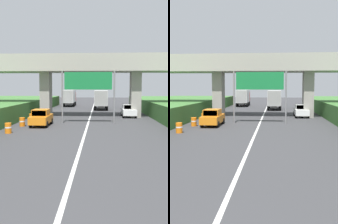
% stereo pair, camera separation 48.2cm
% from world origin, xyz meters
% --- Properties ---
extents(lane_centre_stripe, '(0.20, 90.71, 0.01)m').
position_xyz_m(lane_centre_stripe, '(0.00, 25.35, 0.00)').
color(lane_centre_stripe, white).
rests_on(lane_centre_stripe, ground).
extents(overpass_bridge, '(40.00, 4.80, 8.24)m').
position_xyz_m(overpass_bridge, '(0.00, 31.69, 6.27)').
color(overpass_bridge, '#9E998E').
rests_on(overpass_bridge, ground).
extents(overhead_highway_sign, '(5.88, 0.18, 5.74)m').
position_xyz_m(overhead_highway_sign, '(0.00, 25.06, 4.28)').
color(overhead_highway_sign, slate).
rests_on(overhead_highway_sign, ground).
extents(truck_red, '(2.44, 7.30, 3.44)m').
position_xyz_m(truck_red, '(-5.11, 51.55, 1.93)').
color(truck_red, black).
rests_on(truck_red, ground).
extents(truck_black, '(2.44, 7.30, 3.44)m').
position_xyz_m(truck_black, '(1.52, 43.58, 1.93)').
color(truck_black, black).
rests_on(truck_black, ground).
extents(car_orange, '(1.86, 4.10, 1.72)m').
position_xyz_m(car_orange, '(-4.78, 23.09, 0.86)').
color(car_orange, orange).
rests_on(car_orange, ground).
extents(car_white, '(1.86, 4.10, 1.72)m').
position_xyz_m(car_white, '(5.19, 31.83, 0.86)').
color(car_white, silver).
rests_on(car_white, ground).
extents(construction_barrel_3, '(0.57, 0.57, 0.90)m').
position_xyz_m(construction_barrel_3, '(-6.66, 18.56, 0.46)').
color(construction_barrel_3, orange).
rests_on(construction_barrel_3, ground).
extents(construction_barrel_4, '(0.57, 0.57, 0.90)m').
position_xyz_m(construction_barrel_4, '(-6.64, 22.57, 0.46)').
color(construction_barrel_4, orange).
rests_on(construction_barrel_4, ground).
extents(construction_barrel_5, '(0.57, 0.57, 0.90)m').
position_xyz_m(construction_barrel_5, '(-6.75, 26.58, 0.46)').
color(construction_barrel_5, orange).
rests_on(construction_barrel_5, ground).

